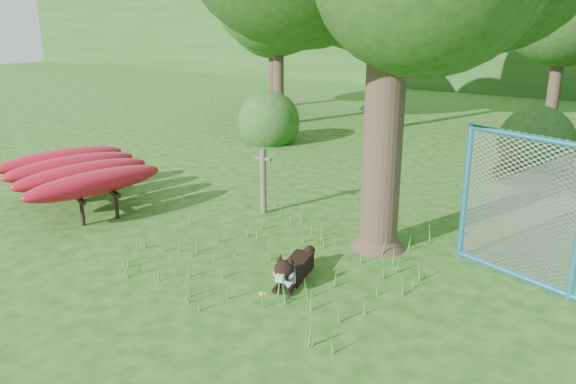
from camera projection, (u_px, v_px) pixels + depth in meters
The scene contains 8 objects.
ground at pixel (227, 278), 7.87m from camera, with size 80.00×80.00×0.00m, color #1D5010.
wooden_post at pixel (263, 179), 10.32m from camera, with size 0.34×0.12×1.23m.
kayak_rack at pixel (77, 171), 10.73m from camera, with size 3.10×3.34×0.91m.
husky_dog at pixel (293, 269), 7.72m from camera, with size 0.52×1.18×0.53m.
wildflower_clump at pixel (263, 295), 7.01m from camera, with size 0.10×0.11×0.23m.
bg_tree_f at pixel (273, 12), 21.86m from camera, with size 3.60×3.60×5.55m.
shrub_left at pixel (269, 142), 16.48m from camera, with size 1.80×1.80×1.80m, color #21511A.
shrub_mid at pixel (533, 167), 13.75m from camera, with size 1.80×1.80×1.80m, color #21511A.
Camera 1 is at (4.87, -5.32, 3.49)m, focal length 35.00 mm.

